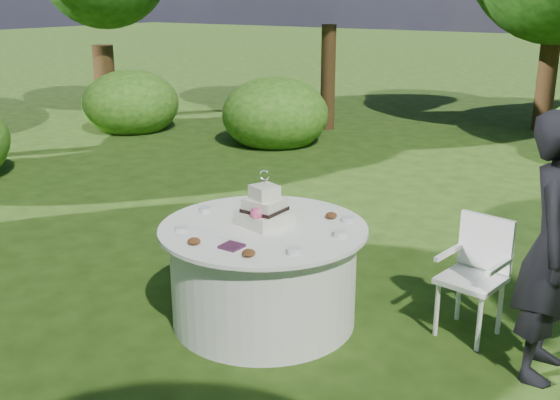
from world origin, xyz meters
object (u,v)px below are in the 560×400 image
object	(u,v)px
table	(264,273)
chair	(477,267)
napkins	(232,246)
cake	(264,210)
guest	(555,248)

from	to	relation	value
table	chair	size ratio (longest dim) A/B	1.76
napkins	cake	distance (m)	0.52
napkins	table	bearing A→B (deg)	98.38
napkins	chair	world-z (taller)	chair
napkins	chair	bearing A→B (deg)	41.84
table	cake	world-z (taller)	cake
cake	chair	size ratio (longest dim) A/B	0.49
guest	cake	bearing A→B (deg)	97.78
guest	napkins	bearing A→B (deg)	111.86
table	chair	distance (m)	1.58
napkins	chair	xyz separation A→B (m)	(1.33, 1.19, -0.26)
table	chair	bearing A→B (deg)	27.21
guest	cake	size ratio (longest dim) A/B	4.09
guest	chair	size ratio (longest dim) A/B	1.99
guest	chair	world-z (taller)	guest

